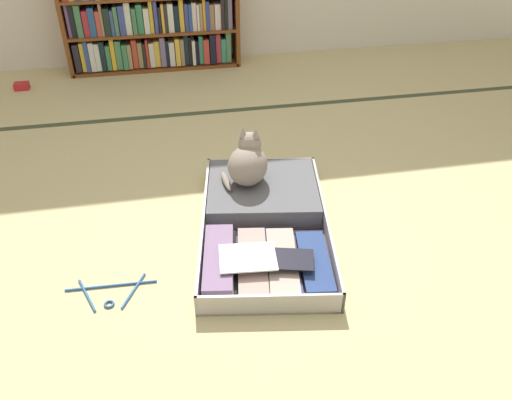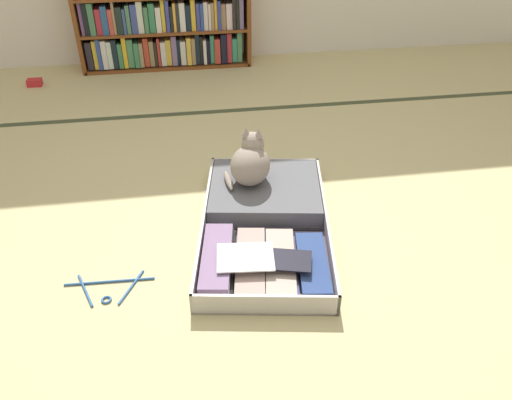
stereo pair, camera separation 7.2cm
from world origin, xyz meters
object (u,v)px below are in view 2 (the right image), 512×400
small_red_pouch (34,83)px  open_suitcase (264,216)px  bookshelf (163,14)px  clothes_hanger (109,288)px  black_cat (251,162)px

small_red_pouch → open_suitcase: bearing=-53.3°
bookshelf → clothes_hanger: 2.51m
black_cat → small_red_pouch: (-1.36, 1.65, -0.18)m
black_cat → small_red_pouch: black_cat is taller
black_cat → small_red_pouch: bearing=129.6°
clothes_hanger → small_red_pouch: bearing=107.8°
clothes_hanger → open_suitcase: bearing=25.8°
clothes_hanger → bookshelf: bearing=83.9°
clothes_hanger → small_red_pouch: small_red_pouch is taller
bookshelf → small_red_pouch: 1.07m
small_red_pouch → bookshelf: bearing=15.2°
bookshelf → clothes_hanger: bearing=-96.1°
bookshelf → open_suitcase: bookshelf is taller
open_suitcase → small_red_pouch: open_suitcase is taller
clothes_hanger → black_cat: bearing=40.2°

